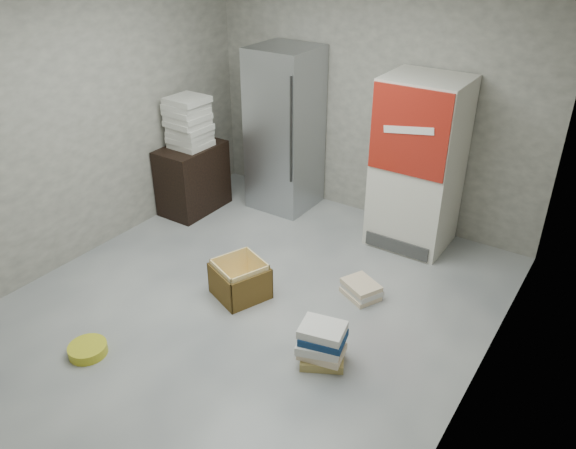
% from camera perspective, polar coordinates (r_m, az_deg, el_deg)
% --- Properties ---
extents(ground, '(5.00, 5.00, 0.00)m').
position_cam_1_polar(ground, '(5.09, -5.37, -9.34)').
color(ground, '#BBBAB6').
rests_on(ground, ground).
extents(room_shell, '(4.04, 5.04, 2.82)m').
position_cam_1_polar(room_shell, '(4.23, -6.49, 10.19)').
color(room_shell, '#AAA699').
rests_on(room_shell, ground).
extents(steel_fridge, '(0.70, 0.72, 1.90)m').
position_cam_1_polar(steel_fridge, '(6.62, -0.32, 9.59)').
color(steel_fridge, '#AEB0B6').
rests_on(steel_fridge, ground).
extents(coke_cooler, '(0.80, 0.73, 1.80)m').
position_cam_1_polar(coke_cooler, '(5.93, 13.06, 5.98)').
color(coke_cooler, silver).
rests_on(coke_cooler, ground).
extents(wood_shelf, '(0.50, 0.80, 0.80)m').
position_cam_1_polar(wood_shelf, '(6.79, -9.63, 4.66)').
color(wood_shelf, black).
rests_on(wood_shelf, ground).
extents(supply_box_stack, '(0.44, 0.44, 0.58)m').
position_cam_1_polar(supply_box_stack, '(6.53, -10.08, 10.19)').
color(supply_box_stack, silver).
rests_on(supply_box_stack, wood_shelf).
extents(phonebook_stack_main, '(0.44, 0.40, 0.35)m').
position_cam_1_polar(phonebook_stack_main, '(4.53, 3.45, -12.07)').
color(phonebook_stack_main, tan).
rests_on(phonebook_stack_main, ground).
extents(phonebook_stack_side, '(0.42, 0.39, 0.15)m').
position_cam_1_polar(phonebook_stack_side, '(5.32, 7.45, -6.55)').
color(phonebook_stack_side, beige).
rests_on(phonebook_stack_side, ground).
extents(cardboard_box, '(0.58, 0.58, 0.36)m').
position_cam_1_polar(cardboard_box, '(5.27, -4.87, -5.80)').
color(cardboard_box, yellow).
rests_on(cardboard_box, ground).
extents(bucket_lid, '(0.40, 0.40, 0.08)m').
position_cam_1_polar(bucket_lid, '(4.96, -19.67, -11.86)').
color(bucket_lid, gold).
rests_on(bucket_lid, ground).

